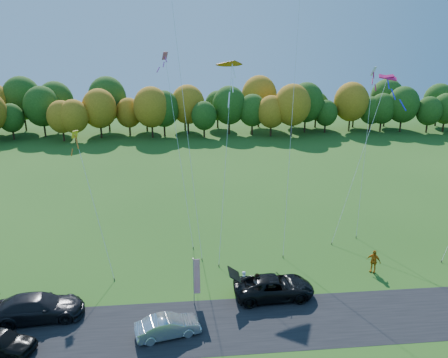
{
  "coord_description": "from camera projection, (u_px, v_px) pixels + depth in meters",
  "views": [
    {
      "loc": [
        -3.4,
        -28.57,
        18.2
      ],
      "look_at": [
        0.0,
        6.0,
        7.0
      ],
      "focal_mm": 35.0,
      "sensor_mm": 36.0,
      "label": 1
    }
  ],
  "objects": [
    {
      "name": "kite_diamond_white",
      "position": [
        365.0,
        152.0,
        42.08
      ],
      "size": [
        3.24,
        6.18,
        16.05
      ],
      "color": "#4C3F33",
      "rests_on": "ground"
    },
    {
      "name": "person_east",
      "position": [
        373.0,
        261.0,
        35.41
      ],
      "size": [
        1.17,
        1.12,
        1.95
      ],
      "primitive_type": "imported",
      "rotation": [
        0.0,
        0.0,
        -0.73
      ],
      "color": "#C17012",
      "rests_on": "ground"
    },
    {
      "name": "kite_parafoil_rainbow",
      "position": [
        361.0,
        157.0,
        41.63
      ],
      "size": [
        8.56,
        7.19,
        15.22
      ],
      "color": "#4C3F33",
      "rests_on": "ground"
    },
    {
      "name": "kite_parafoil_orange",
      "position": [
        294.0,
        89.0,
        40.45
      ],
      "size": [
        5.73,
        14.12,
        27.87
      ],
      "color": "#4C3F33",
      "rests_on": "ground"
    },
    {
      "name": "dark_truck_a",
      "position": [
        38.0,
        307.0,
        29.53
      ],
      "size": [
        6.18,
        2.94,
        1.74
      ],
      "primitive_type": "imported",
      "rotation": [
        0.0,
        0.0,
        1.66
      ],
      "color": "black",
      "rests_on": "ground"
    },
    {
      "name": "kite_delta_red",
      "position": [
        226.0,
        152.0,
        39.05
      ],
      "size": [
        3.67,
        11.24,
        17.62
      ],
      "color": "#4C3F33",
      "rests_on": "ground"
    },
    {
      "name": "feather_flag",
      "position": [
        196.0,
        276.0,
        30.8
      ],
      "size": [
        0.48,
        0.07,
        3.63
      ],
      "color": "#999999",
      "rests_on": "ground"
    },
    {
      "name": "dark_truck_b",
      "position": [
        0.0,
        341.0,
        26.4
      ],
      "size": [
        4.66,
        2.87,
        1.48
      ],
      "primitive_type": "imported",
      "rotation": [
        0.0,
        0.0,
        1.29
      ],
      "color": "black",
      "rests_on": "ground"
    },
    {
      "name": "black_suv",
      "position": [
        274.0,
        287.0,
        32.03
      ],
      "size": [
        6.01,
        2.97,
        1.64
      ],
      "primitive_type": "imported",
      "rotation": [
        0.0,
        0.0,
        1.61
      ],
      "color": "black",
      "rests_on": "ground"
    },
    {
      "name": "asphalt_strip",
      "position": [
        239.0,
        324.0,
        29.17
      ],
      "size": [
        90.0,
        6.0,
        0.01
      ],
      "primitive_type": "cube",
      "color": "black",
      "rests_on": "ground"
    },
    {
      "name": "kite_delta_blue",
      "position": [
        180.0,
        73.0,
        37.91
      ],
      "size": [
        4.39,
        11.92,
        31.34
      ],
      "color": "#4C3F33",
      "rests_on": "ground"
    },
    {
      "name": "kite_diamond_yellow",
      "position": [
        94.0,
        204.0,
        35.4
      ],
      "size": [
        3.85,
        6.43,
        11.25
      ],
      "color": "#4C3F33",
      "rests_on": "ground"
    },
    {
      "name": "tree_line",
      "position": [
        199.0,
        137.0,
        85.06
      ],
      "size": [
        116.0,
        12.0,
        10.0
      ],
      "primitive_type": null,
      "color": "#1E4711",
      "rests_on": "ground"
    },
    {
      "name": "person_tailgate_b",
      "position": [
        257.0,
        285.0,
        32.13
      ],
      "size": [
        1.08,
        1.13,
        1.83
      ],
      "primitive_type": "imported",
      "rotation": [
        0.0,
        0.0,
        0.95
      ],
      "color": "gray",
      "rests_on": "ground"
    },
    {
      "name": "ground",
      "position": [
        232.0,
        291.0,
        32.96
      ],
      "size": [
        160.0,
        160.0,
        0.0
      ],
      "primitive_type": "plane",
      "color": "#245015"
    },
    {
      "name": "kite_diamond_pink",
      "position": [
        178.0,
        148.0,
        40.96
      ],
      "size": [
        2.81,
        9.17,
        17.37
      ],
      "color": "#4C3F33",
      "rests_on": "ground"
    },
    {
      "name": "person_tailgate_a",
      "position": [
        244.0,
        281.0,
        32.86
      ],
      "size": [
        0.52,
        0.66,
        1.61
      ],
      "primitive_type": "imported",
      "rotation": [
        0.0,
        0.0,
        1.32
      ],
      "color": "silver",
      "rests_on": "ground"
    },
    {
      "name": "silver_sedan",
      "position": [
        168.0,
        326.0,
        27.86
      ],
      "size": [
        4.35,
        2.36,
        1.36
      ],
      "primitive_type": "imported",
      "rotation": [
        0.0,
        0.0,
        1.81
      ],
      "color": "#B9BABE",
      "rests_on": "ground"
    }
  ]
}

